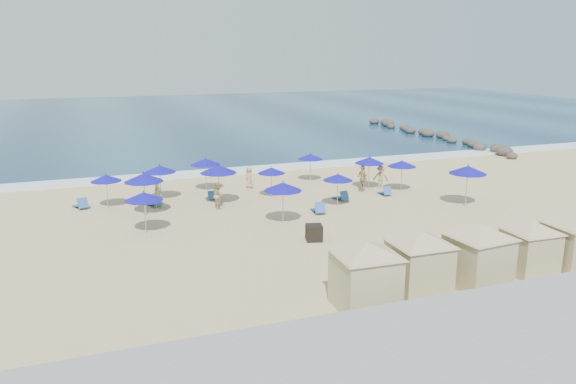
% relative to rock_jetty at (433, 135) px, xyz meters
% --- Properties ---
extents(ground, '(160.00, 160.00, 0.00)m').
position_rel_rock_jetty_xyz_m(ground, '(-24.01, -24.90, -0.36)').
color(ground, tan).
rests_on(ground, ground).
extents(ocean, '(160.00, 80.00, 0.06)m').
position_rel_rock_jetty_xyz_m(ocean, '(-24.01, 30.10, -0.33)').
color(ocean, '#0E2C4D').
rests_on(ocean, ground).
extents(surf_line, '(160.00, 2.50, 0.08)m').
position_rel_rock_jetty_xyz_m(surf_line, '(-24.01, -9.40, -0.32)').
color(surf_line, white).
rests_on(surf_line, ground).
extents(seawall, '(160.00, 6.10, 1.22)m').
position_rel_rock_jetty_xyz_m(seawall, '(-24.01, -38.40, 0.29)').
color(seawall, gray).
rests_on(seawall, ground).
extents(rock_jetty, '(2.56, 26.66, 0.96)m').
position_rel_rock_jetty_xyz_m(rock_jetty, '(0.00, 0.00, 0.00)').
color(rock_jetty, '#302B28').
rests_on(rock_jetty, ground).
extents(trash_bin, '(0.98, 0.98, 0.81)m').
position_rel_rock_jetty_xyz_m(trash_bin, '(-25.66, -27.06, 0.04)').
color(trash_bin, black).
rests_on(trash_bin, ground).
extents(cabana_0, '(4.63, 4.63, 2.91)m').
position_rel_rock_jetty_xyz_m(cabana_0, '(-26.89, -34.80, 1.30)').
color(cabana_0, tan).
rests_on(cabana_0, ground).
extents(cabana_1, '(4.49, 4.49, 2.82)m').
position_rel_rock_jetty_xyz_m(cabana_1, '(-24.24, -34.28, 1.25)').
color(cabana_1, tan).
rests_on(cabana_1, ground).
extents(cabana_2, '(4.58, 4.58, 2.88)m').
position_rel_rock_jetty_xyz_m(cabana_2, '(-21.61, -34.54, 1.29)').
color(cabana_2, tan).
rests_on(cabana_2, ground).
extents(cabana_3, '(4.11, 4.11, 2.58)m').
position_rel_rock_jetty_xyz_m(cabana_3, '(-18.61, -34.18, 1.11)').
color(cabana_3, tan).
rests_on(cabana_3, ground).
extents(cabana_4, '(4.39, 4.39, 2.75)m').
position_rel_rock_jetty_xyz_m(cabana_4, '(-16.47, -34.44, 1.21)').
color(cabana_4, tan).
rests_on(cabana_4, ground).
extents(umbrella_0, '(1.89, 1.89, 2.15)m').
position_rel_rock_jetty_xyz_m(umbrella_0, '(-35.13, -17.06, 1.50)').
color(umbrella_0, '#A5A8AD').
rests_on(umbrella_0, ground).
extents(umbrella_1, '(2.30, 2.30, 2.62)m').
position_rel_rock_jetty_xyz_m(umbrella_1, '(-33.15, -19.54, 1.91)').
color(umbrella_1, '#A5A8AD').
rests_on(umbrella_1, ground).
extents(umbrella_2, '(2.07, 2.07, 2.36)m').
position_rel_rock_jetty_xyz_m(umbrella_2, '(-31.81, -16.33, 1.68)').
color(umbrella_2, '#A5A8AD').
rests_on(umbrella_2, ground).
extents(umbrella_3, '(2.03, 2.03, 2.32)m').
position_rel_rock_jetty_xyz_m(umbrella_3, '(-33.53, -22.89, 1.65)').
color(umbrella_3, '#A5A8AD').
rests_on(umbrella_3, ground).
extents(umbrella_4, '(2.08, 2.08, 2.36)m').
position_rel_rock_jetty_xyz_m(umbrella_4, '(-28.58, -15.02, 1.69)').
color(umbrella_4, '#A5A8AD').
rests_on(umbrella_4, ground).
extents(umbrella_5, '(2.31, 2.31, 2.63)m').
position_rel_rock_jetty_xyz_m(umbrella_5, '(-28.57, -18.77, 1.92)').
color(umbrella_5, '#A5A8AD').
rests_on(umbrella_5, ground).
extents(umbrella_6, '(2.16, 2.16, 2.46)m').
position_rel_rock_jetty_xyz_m(umbrella_6, '(-26.20, -23.89, 1.77)').
color(umbrella_6, '#A5A8AD').
rests_on(umbrella_6, ground).
extents(umbrella_7, '(1.83, 1.83, 2.08)m').
position_rel_rock_jetty_xyz_m(umbrella_7, '(-24.94, -18.19, 1.44)').
color(umbrella_7, '#A5A8AD').
rests_on(umbrella_7, ground).
extents(umbrella_8, '(1.88, 1.88, 2.14)m').
position_rel_rock_jetty_xyz_m(umbrella_8, '(-21.83, -21.69, 1.49)').
color(umbrella_8, '#A5A8AD').
rests_on(umbrella_8, ground).
extents(umbrella_9, '(1.87, 1.87, 2.13)m').
position_rel_rock_jetty_xyz_m(umbrella_9, '(-20.76, -14.75, 1.48)').
color(umbrella_9, '#A5A8AD').
rests_on(umbrella_9, ground).
extents(umbrella_10, '(1.95, 1.95, 2.22)m').
position_rel_rock_jetty_xyz_m(umbrella_10, '(-16.11, -19.70, 1.57)').
color(umbrella_10, '#A5A8AD').
rests_on(umbrella_10, ground).
extents(umbrella_11, '(2.32, 2.32, 2.64)m').
position_rel_rock_jetty_xyz_m(umbrella_11, '(-14.33, -24.33, 1.92)').
color(umbrella_11, '#A5A8AD').
rests_on(umbrella_11, ground).
extents(umbrella_12, '(2.06, 2.06, 2.35)m').
position_rel_rock_jetty_xyz_m(umbrella_12, '(-17.88, -18.38, 1.67)').
color(umbrella_12, '#A5A8AD').
rests_on(umbrella_12, ground).
extents(beach_chair_0, '(1.01, 1.47, 0.74)m').
position_rel_rock_jetty_xyz_m(beach_chair_0, '(-36.69, -16.68, -0.10)').
color(beach_chair_0, '#2A599B').
rests_on(beach_chair_0, ground).
extents(beach_chair_1, '(0.89, 1.30, 0.65)m').
position_rel_rock_jetty_xyz_m(beach_chair_1, '(-32.39, -17.81, -0.14)').
color(beach_chair_1, '#2A599B').
rests_on(beach_chair_1, ground).
extents(beach_chair_2, '(0.80, 1.24, 0.63)m').
position_rel_rock_jetty_xyz_m(beach_chair_2, '(-28.70, -17.31, -0.14)').
color(beach_chair_2, '#2A599B').
rests_on(beach_chair_2, ground).
extents(beach_chair_3, '(0.81, 1.46, 0.76)m').
position_rel_rock_jetty_xyz_m(beach_chair_3, '(-23.50, -22.64, -0.10)').
color(beach_chair_3, '#2A599B').
rests_on(beach_chair_3, ground).
extents(beach_chair_4, '(0.75, 1.31, 0.68)m').
position_rel_rock_jetty_xyz_m(beach_chair_4, '(-20.95, -20.43, -0.13)').
color(beach_chair_4, '#2A599B').
rests_on(beach_chair_4, ground).
extents(beach_chair_5, '(0.58, 1.22, 0.66)m').
position_rel_rock_jetty_xyz_m(beach_chair_5, '(-17.67, -20.29, -0.13)').
color(beach_chair_5, '#2A599B').
rests_on(beach_chair_5, ground).
extents(beachgoer_0, '(0.69, 0.67, 1.60)m').
position_rel_rock_jetty_xyz_m(beachgoer_0, '(-32.25, -18.21, 0.44)').
color(beachgoer_0, tan).
rests_on(beachgoer_0, ground).
extents(beachgoer_1, '(0.64, 0.80, 1.61)m').
position_rel_rock_jetty_xyz_m(beachgoer_1, '(-28.80, -19.49, 0.45)').
color(beachgoer_1, tan).
rests_on(beachgoer_1, ground).
extents(beachgoer_2, '(0.53, 1.09, 1.80)m').
position_rel_rock_jetty_xyz_m(beachgoer_2, '(-18.58, -18.74, 0.54)').
color(beachgoer_2, tan).
rests_on(beachgoer_2, ground).
extents(beachgoer_3, '(1.20, 1.15, 1.63)m').
position_rel_rock_jetty_xyz_m(beachgoer_3, '(-17.05, -18.54, 0.45)').
color(beachgoer_3, tan).
rests_on(beachgoer_3, ground).
extents(beachgoer_4, '(0.55, 0.80, 1.56)m').
position_rel_rock_jetty_xyz_m(beachgoer_4, '(-25.57, -15.23, 0.42)').
color(beachgoer_4, tan).
rests_on(beachgoer_4, ground).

